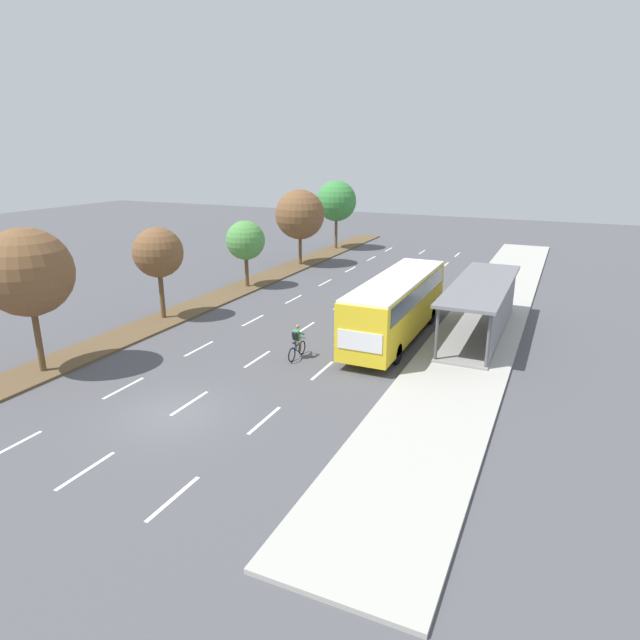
# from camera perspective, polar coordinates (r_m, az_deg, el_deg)

# --- Properties ---
(ground_plane) EXTENTS (140.00, 140.00, 0.00)m
(ground_plane) POSITION_cam_1_polar(r_m,az_deg,el_deg) (22.24, -15.12, -9.47)
(ground_plane) COLOR #4C4C51
(median_strip) EXTENTS (2.60, 52.00, 0.12)m
(median_strip) POSITION_cam_1_polar(r_m,az_deg,el_deg) (42.19, -6.76, 3.93)
(median_strip) COLOR brown
(median_strip) RESTS_ON ground
(sidewalk_right) EXTENTS (4.50, 52.00, 0.15)m
(sidewalk_right) POSITION_cam_1_polar(r_m,az_deg,el_deg) (36.54, 17.53, 1.13)
(sidewalk_right) COLOR #ADAAA3
(sidewalk_right) RESTS_ON ground
(lane_divider_left) EXTENTS (0.14, 45.09, 0.01)m
(lane_divider_left) POSITION_cam_1_polar(r_m,az_deg,el_deg) (37.42, -2.79, 2.20)
(lane_divider_left) COLOR white
(lane_divider_left) RESTS_ON ground
(lane_divider_center) EXTENTS (0.14, 45.09, 0.01)m
(lane_divider_center) POSITION_cam_1_polar(r_m,az_deg,el_deg) (36.00, 2.17, 1.59)
(lane_divider_center) COLOR white
(lane_divider_center) RESTS_ON ground
(lane_divider_right) EXTENTS (0.14, 45.09, 0.01)m
(lane_divider_right) POSITION_cam_1_polar(r_m,az_deg,el_deg) (34.87, 7.49, 0.92)
(lane_divider_right) COLOR white
(lane_divider_right) RESTS_ON ground
(bus_shelter) EXTENTS (2.90, 11.05, 2.86)m
(bus_shelter) POSITION_cam_1_polar(r_m,az_deg,el_deg) (30.71, 16.95, 1.64)
(bus_shelter) COLOR gray
(bus_shelter) RESTS_ON sidewalk_right
(bus) EXTENTS (2.54, 11.29, 3.37)m
(bus) POSITION_cam_1_polar(r_m,az_deg,el_deg) (29.33, 8.06, 1.91)
(bus) COLOR yellow
(bus) RESTS_ON ground
(cyclist) EXTENTS (0.46, 1.82, 1.71)m
(cyclist) POSITION_cam_1_polar(r_m,az_deg,el_deg) (26.65, -2.44, -2.42)
(cyclist) COLOR black
(cyclist) RESTS_ON ground
(median_tree_nearest) EXTENTS (3.90, 3.90, 6.56)m
(median_tree_nearest) POSITION_cam_1_polar(r_m,az_deg,el_deg) (26.96, -28.32, 4.41)
(median_tree_nearest) COLOR brown
(median_tree_nearest) RESTS_ON median_strip
(median_tree_second) EXTENTS (2.93, 2.93, 5.44)m
(median_tree_second) POSITION_cam_1_polar(r_m,az_deg,el_deg) (33.35, -16.60, 6.77)
(median_tree_second) COLOR brown
(median_tree_second) RESTS_ON median_strip
(median_tree_third) EXTENTS (2.84, 2.84, 4.83)m
(median_tree_third) POSITION_cam_1_polar(r_m,az_deg,el_deg) (40.24, -7.82, 8.25)
(median_tree_third) COLOR brown
(median_tree_third) RESTS_ON median_strip
(median_tree_fourth) EXTENTS (4.25, 4.25, 6.47)m
(median_tree_fourth) POSITION_cam_1_polar(r_m,az_deg,el_deg) (47.78, -2.12, 10.98)
(median_tree_fourth) COLOR brown
(median_tree_fourth) RESTS_ON median_strip
(median_tree_fifth) EXTENTS (4.03, 4.03, 6.77)m
(median_tree_fifth) POSITION_cam_1_polar(r_m,az_deg,el_deg) (55.91, 1.72, 12.35)
(median_tree_fifth) COLOR brown
(median_tree_fifth) RESTS_ON median_strip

